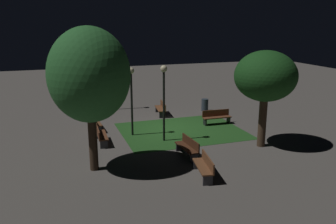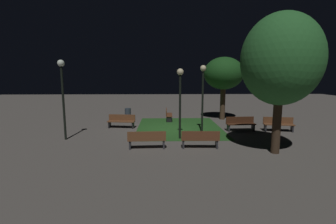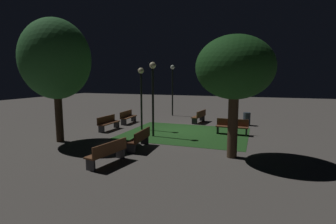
{
  "view_description": "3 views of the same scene",
  "coord_description": "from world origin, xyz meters",
  "views": [
    {
      "loc": [
        19.08,
        -6.44,
        6.29
      ],
      "look_at": [
        0.94,
        -0.32,
        1.31
      ],
      "focal_mm": 37.75,
      "sensor_mm": 36.0,
      "label": 1
    },
    {
      "loc": [
        -0.57,
        -15.28,
        3.45
      ],
      "look_at": [
        -0.14,
        0.6,
        1.06
      ],
      "focal_mm": 25.77,
      "sensor_mm": 36.0,
      "label": 2
    },
    {
      "loc": [
        14.72,
        4.52,
        3.25
      ],
      "look_at": [
        0.89,
        -0.36,
        1.26
      ],
      "focal_mm": 27.3,
      "sensor_mm": 36.0,
      "label": 3
    }
  ],
  "objects": [
    {
      "name": "lamp_post_plaza_west",
      "position": [
        0.44,
        -2.27,
        2.67
      ],
      "size": [
        0.36,
        0.36,
        3.84
      ],
      "color": "black",
      "rests_on": "ground"
    },
    {
      "name": "bench_path_side",
      "position": [
        1.27,
        -4.17,
        0.48
      ],
      "size": [
        1.82,
        0.55,
        0.88
      ],
      "color": "brown",
      "rests_on": "ground"
    },
    {
      "name": "lamp_post_plaza_east",
      "position": [
        1.91,
        -0.88,
        2.81
      ],
      "size": [
        0.36,
        0.36,
        4.07
      ],
      "color": "black",
      "rests_on": "ground"
    },
    {
      "name": "bench_near_trees",
      "position": [
        -0.06,
        3.21,
        0.48
      ],
      "size": [
        0.53,
        1.81,
        0.88
      ],
      "color": "brown",
      "rests_on": "ground"
    },
    {
      "name": "trash_bin",
      "position": [
        -3.26,
        3.87,
        0.44
      ],
      "size": [
        0.48,
        0.48,
        0.88
      ],
      "primitive_type": "cylinder",
      "color": "#2D3842",
      "rests_on": "ground"
    },
    {
      "name": "bench_by_lamp",
      "position": [
        4.42,
        -0.49,
        0.48
      ],
      "size": [
        1.82,
        0.58,
        0.88
      ],
      "color": "#422314",
      "rests_on": "ground"
    },
    {
      "name": "ground_plane",
      "position": [
        0.0,
        0.0,
        0.0
      ],
      "size": [
        60.0,
        60.0,
        0.0
      ],
      "primitive_type": "plane",
      "color": "#56514C"
    },
    {
      "name": "bench_front_left",
      "position": [
        -1.27,
        -4.17,
        0.48
      ],
      "size": [
        1.82,
        0.56,
        0.88
      ],
      "color": "brown",
      "rests_on": "ground"
    },
    {
      "name": "bench_back_row",
      "position": [
        6.75,
        -0.69,
        0.48
      ],
      "size": [
        1.86,
        0.78,
        0.88
      ],
      "color": "brown",
      "rests_on": "ground"
    },
    {
      "name": "tree_back_left",
      "position": [
        4.29,
        3.61,
        3.6
      ],
      "size": [
        3.08,
        3.08,
        4.9
      ],
      "color": "#423021",
      "rests_on": "ground"
    },
    {
      "name": "tree_back_right",
      "position": [
        4.54,
        -4.92,
        4.12
      ],
      "size": [
        3.37,
        3.37,
        6.11
      ],
      "color": "#38281C",
      "rests_on": "ground"
    },
    {
      "name": "lamp_post_path_center",
      "position": [
        -5.81,
        -2.33,
        2.93
      ],
      "size": [
        0.36,
        0.36,
        4.28
      ],
      "color": "black",
      "rests_on": "ground"
    },
    {
      "name": "bench_front_right",
      "position": [
        -3.24,
        0.6,
        0.48
      ],
      "size": [
        1.85,
        0.71,
        0.88
      ],
      "color": "brown",
      "rests_on": "ground"
    },
    {
      "name": "grass_lawn",
      "position": [
        0.61,
        0.64,
        0.01
      ],
      "size": [
        5.53,
        6.99,
        0.01
      ],
      "primitive_type": "cube",
      "color": "#23511E",
      "rests_on": "ground"
    }
  ]
}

